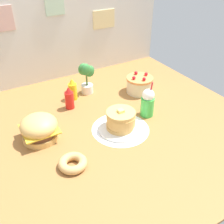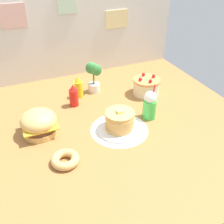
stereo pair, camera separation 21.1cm
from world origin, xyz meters
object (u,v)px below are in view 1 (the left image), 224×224
at_px(pancake_stack, 121,121).
at_px(mustard_bottle, 73,90).
at_px(donut_pink_glaze, 73,163).
at_px(burger, 39,128).
at_px(layer_cake, 139,84).
at_px(potted_plant, 86,77).
at_px(ketchup_bottle, 69,98).
at_px(cream_soda_cup, 148,103).

distance_m(pancake_stack, mustard_bottle, 0.65).
bearing_deg(donut_pink_glaze, burger, 103.36).
distance_m(burger, mustard_bottle, 0.62).
distance_m(layer_cake, donut_pink_glaze, 1.16).
distance_m(donut_pink_glaze, potted_plant, 1.02).
bearing_deg(mustard_bottle, potted_plant, 14.92).
bearing_deg(potted_plant, donut_pink_glaze, -121.02).
relative_size(layer_cake, mustard_bottle, 1.25).
xyz_separation_m(burger, donut_pink_glaze, (0.09, -0.40, -0.06)).
xyz_separation_m(pancake_stack, mustard_bottle, (-0.14, 0.63, 0.02)).
height_order(pancake_stack, layer_cake, layer_cake).
distance_m(pancake_stack, donut_pink_glaze, 0.53).
relative_size(burger, layer_cake, 1.06).
bearing_deg(potted_plant, mustard_bottle, -165.08).
distance_m(layer_cake, mustard_bottle, 0.65).
height_order(layer_cake, donut_pink_glaze, layer_cake).
height_order(burger, mustard_bottle, mustard_bottle).
distance_m(ketchup_bottle, donut_pink_glaze, 0.74).
relative_size(pancake_stack, mustard_bottle, 1.70).
xyz_separation_m(pancake_stack, cream_soda_cup, (0.30, 0.06, 0.05)).
xyz_separation_m(burger, potted_plant, (0.62, 0.47, 0.08)).
relative_size(pancake_stack, donut_pink_glaze, 1.83).
relative_size(burger, pancake_stack, 0.78).
relative_size(layer_cake, donut_pink_glaze, 1.34).
height_order(pancake_stack, potted_plant, potted_plant).
height_order(burger, pancake_stack, burger).
bearing_deg(layer_cake, donut_pink_glaze, -147.37).
xyz_separation_m(layer_cake, cream_soda_cup, (-0.18, -0.37, 0.04)).
height_order(layer_cake, cream_soda_cup, cream_soda_cup).
distance_m(burger, donut_pink_glaze, 0.42).
xyz_separation_m(pancake_stack, layer_cake, (0.48, 0.43, 0.00)).
relative_size(burger, potted_plant, 0.87).
relative_size(mustard_bottle, cream_soda_cup, 0.67).
bearing_deg(potted_plant, ketchup_bottle, -145.35).
relative_size(mustard_bottle, potted_plant, 0.66).
bearing_deg(cream_soda_cup, mustard_bottle, 127.73).
distance_m(mustard_bottle, donut_pink_glaze, 0.90).
bearing_deg(potted_plant, cream_soda_cup, -66.11).
height_order(mustard_bottle, potted_plant, potted_plant).
height_order(burger, layer_cake, burger).
bearing_deg(ketchup_bottle, burger, -140.97).
height_order(cream_soda_cup, potted_plant, potted_plant).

